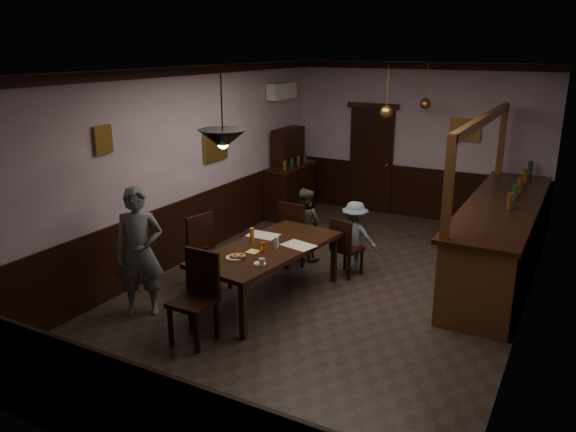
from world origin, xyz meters
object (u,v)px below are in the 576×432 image
Objects in this scene: chair_side at (206,249)px; sideboard at (290,181)px; pendant_brass_mid at (386,112)px; coffee_cup at (262,261)px; person_standing at (139,252)px; soda_can at (264,246)px; pendant_brass_far at (425,104)px; person_seated_left at (305,224)px; person_seated_right at (354,237)px; chair_far_left at (295,230)px; bar_counter at (500,237)px; dining_table at (268,251)px; chair_near at (197,292)px; chair_far_right at (345,245)px; pendant_iron at (223,139)px.

chair_side is 0.60× the size of sideboard.
pendant_brass_mid is (1.64, 2.58, 1.72)m from chair_side.
sideboard reaches higher than coffee_cup.
person_standing is 4.77m from sideboard.
soda_can is at bearing -103.90° from pendant_brass_mid.
person_standing is at bearing -112.10° from pendant_brass_far.
person_seated_right is at bearing -178.34° from person_seated_left.
chair_side is 1.80m from person_seated_left.
person_standing reaches higher than coffee_cup.
chair_far_left is 0.24× the size of bar_counter.
soda_can is 0.07× the size of sideboard.
chair_far_left is at bearing -129.12° from pendant_brass_mid.
chair_far_left is 1.25× the size of pendant_brass_far.
bar_counter reaches higher than person_seated_right.
bar_counter is at bearing -161.60° from person_seated_right.
chair_near is (-0.17, -1.30, -0.10)m from dining_table.
person_standing is (-0.91, -2.42, 0.28)m from chair_far_left.
chair_side is at bearing 76.06° from person_seated_left.
sideboard is at bearing 153.88° from pendant_brass_mid.
chair_far_left is 0.61× the size of person_standing.
person_seated_right is at bearing 69.78° from soda_can.
dining_table is 2.00× the size of person_seated_left.
chair_far_left is 0.95× the size of chair_near.
chair_far_right is at bearing 73.34° from chair_near.
person_seated_right is 0.62× the size of sideboard.
pendant_brass_mid is at bearing -17.57° from chair_side.
chair_far_left is at bearing -113.40° from pendant_brass_far.
chair_side is (-0.67, -1.38, 0.02)m from chair_far_left.
person_standing reaches higher than chair_near.
person_seated_right is at bearing -30.63° from chair_side.
bar_counter is 2.55m from pendant_brass_mid.
chair_side is at bearing 175.36° from soda_can.
dining_table is 2.29× the size of chair_far_left.
chair_far_left is at bearing 5.29° from person_seated_right.
pendant_brass_far is at bearing 77.51° from dining_table.
person_seated_right is 2.13m from bar_counter.
pendant_brass_mid is (0.06, 1.02, 1.75)m from person_seated_right.
dining_table is 2.59× the size of chair_far_right.
dining_table is 1.64m from person_standing.
soda_can is 1.61m from pendant_iron.
dining_table is 28.82× the size of coffee_cup.
chair_far_left is 1.13× the size of chair_far_right.
chair_far_left is 0.88m from chair_far_right.
chair_side is 3.51m from pendant_brass_mid.
person_seated_right is at bearing -93.11° from pendant_brass_mid.
person_seated_left is 1.79m from soda_can.
bar_counter is 5.06× the size of pendant_iron.
chair_far_left is 3.04m from bar_counter.
bar_counter is (2.58, 2.34, -0.09)m from dining_table.
pendant_iron is (-2.68, -3.14, 1.68)m from bar_counter.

